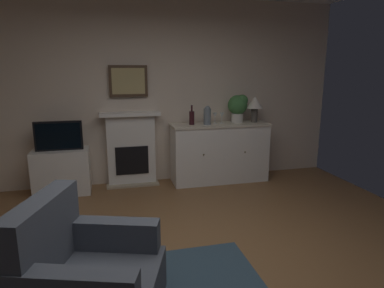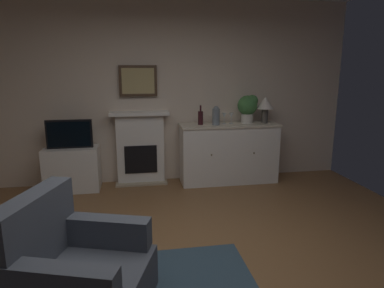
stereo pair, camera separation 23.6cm
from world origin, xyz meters
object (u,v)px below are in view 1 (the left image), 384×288
Objects in this scene: framed_picture at (128,81)px; wine_glass_center at (222,115)px; wine_bottle at (192,117)px; potted_plant_small at (238,106)px; wine_glass_left at (215,116)px; vase_decorative at (207,115)px; sideboard_cabinet at (220,152)px; tv_set at (59,136)px; armchair at (86,278)px; tv_cabinet at (62,172)px; table_lamp at (255,104)px; fireplace_unit at (131,149)px.

framed_picture reaches higher than wine_glass_center.
potted_plant_small is at bearing 2.34° from wine_bottle.
vase_decorative reaches higher than wine_glass_left.
wine_bottle is (0.89, -0.21, -0.53)m from framed_picture.
tv_set reaches higher than sideboard_cabinet.
wine_bottle is 3.14m from armchair.
tv_set is at bearing -178.98° from wine_glass_left.
armchair is at bearing -80.03° from tv_set.
vase_decorative is 0.38× the size of tv_cabinet.
framed_picture is 1.28× the size of potted_plant_small.
tv_set is 1.44× the size of potted_plant_small.
tv_cabinet is at bearing -167.99° from framed_picture.
tv_cabinet is at bearing 90.00° from tv_set.
wine_glass_center is 2.35m from tv_set.
vase_decorative is (0.22, -0.07, 0.03)m from wine_bottle.
wine_glass_left is at bearing -177.90° from potted_plant_small.
table_lamp is 2.89m from tv_set.
vase_decorative is at bearing -13.76° from framed_picture.
wine_glass_center is at bearing 17.65° from vase_decorative.
wine_glass_left is 0.16× the size of armchair.
wine_bottle is 0.47× the size of tv_set.
wine_bottle is at bearing 178.03° from sideboard_cabinet.
armchair is (-0.50, -2.95, -1.16)m from framed_picture.
potted_plant_small is at bearing 0.67° from tv_cabinet.
table_lamp reaches higher than wine_glass_left.
fireplace_unit is at bearing 172.42° from sideboard_cabinet.
armchair is (-1.61, -2.67, -0.66)m from vase_decorative.
vase_decorative is (-0.22, -0.05, 0.59)m from sideboard_cabinet.
tv_set is (-2.31, -0.01, 0.37)m from sideboard_cabinet.
wine_glass_left and wine_glass_center have the same top height.
table_lamp is at bearing 48.79° from armchair.
framed_picture is 0.73× the size of tv_cabinet.
table_lamp is 0.79m from vase_decorative.
vase_decorative is 0.65× the size of potted_plant_small.
framed_picture is 1.58m from tv_cabinet.
potted_plant_small is (1.63, -0.13, 0.61)m from fireplace_unit.
vase_decorative reaches higher than wine_glass_center.
wine_glass_left is at bearing -6.60° from fireplace_unit.
sideboard_cabinet is 2.34m from tv_set.
table_lamp is at bearing -0.87° from wine_bottle.
sideboard_cabinet is 0.77m from potted_plant_small.
potted_plant_small reaches higher than sideboard_cabinet.
sideboard_cabinet is 1.48× the size of armchair.
fireplace_unit is 2.00m from table_lamp.
wine_bottle is at bearing 0.71° from tv_set.
framed_picture is 3.33× the size of wine_glass_center.
vase_decorative is 0.54m from potted_plant_small.
table_lamp is 0.40× the size of armchair.
fireplace_unit is 1.77× the size of tv_set.
wine_glass_left is at bearing 57.49° from armchair.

